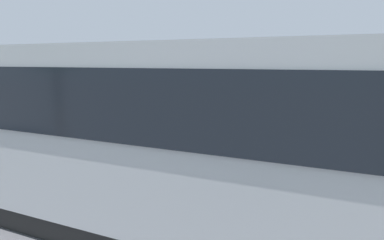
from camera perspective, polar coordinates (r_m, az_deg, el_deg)
The scene contains 13 objects.
ground_plane at distance 10.63m, azimuth -1.18°, elevation -6.13°, with size 80.00×80.00×0.00m, color #4C4C51.
tour_bus at distance 5.94m, azimuth -10.00°, elevation -3.10°, with size 9.64×2.85×3.25m.
spectator_far_left at distance 7.99m, azimuth 11.15°, elevation -3.94°, with size 0.58×0.35×1.78m.
spectator_left at distance 8.31m, azimuth 3.74°, elevation -3.59°, with size 0.58×0.35×1.71m.
spectator_centre at distance 8.88m, azimuth -1.99°, elevation -2.52°, with size 0.57×0.32×1.74m.
spectator_right at distance 9.24m, azimuth -10.41°, elevation -1.89°, with size 0.58×0.38×1.80m.
parked_motorcycle_silver at distance 7.73m, azimuth 24.19°, elevation -9.70°, with size 2.04×0.67×0.99m.
stunt_motorcycle at distance 13.87m, azimuth -3.84°, elevation 1.89°, with size 2.00×0.86×1.63m.
traffic_cone at distance 12.92m, azimuth 7.12°, elevation -1.85°, with size 0.34×0.34×0.63m.
bay_line_a at distance 11.53m, azimuth 18.11°, elevation -5.32°, with size 0.25×3.86×0.01m.
bay_line_b at distance 12.00m, azimuth 4.94°, elevation -4.24°, with size 0.25×3.83×0.01m.
bay_line_c at distance 13.04m, azimuth -6.64°, elevation -3.09°, with size 0.25×3.88×0.01m.
bay_line_d at distance 14.52m, azimuth -16.17°, elevation -2.05°, with size 0.29×4.91×0.01m.
Camera 1 is at (-4.03, 9.37, 3.00)m, focal length 30.53 mm.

